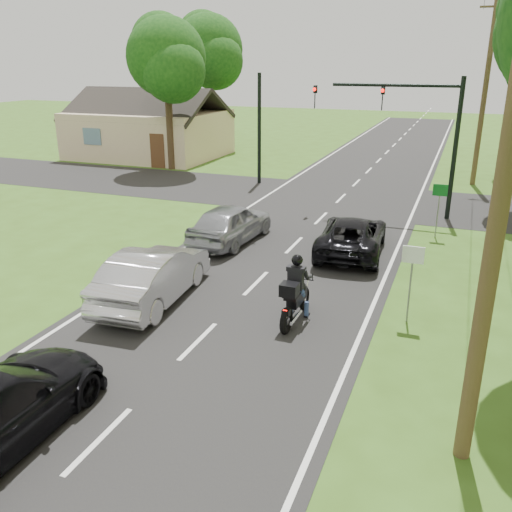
# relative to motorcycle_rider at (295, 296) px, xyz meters

# --- Properties ---
(ground) EXTENTS (140.00, 140.00, 0.00)m
(ground) POSITION_rel_motorcycle_rider_xyz_m (-1.90, -1.93, -0.74)
(ground) COLOR #345517
(ground) RESTS_ON ground
(road) EXTENTS (8.00, 100.00, 0.01)m
(road) POSITION_rel_motorcycle_rider_xyz_m (-1.90, 8.07, -0.74)
(road) COLOR black
(road) RESTS_ON ground
(cross_road) EXTENTS (60.00, 7.00, 0.01)m
(cross_road) POSITION_rel_motorcycle_rider_xyz_m (-1.90, 14.07, -0.74)
(cross_road) COLOR black
(cross_road) RESTS_ON ground
(motorcycle_rider) EXTENTS (0.62, 2.20, 1.89)m
(motorcycle_rider) POSITION_rel_motorcycle_rider_xyz_m (0.00, 0.00, 0.00)
(motorcycle_rider) COLOR black
(motorcycle_rider) RESTS_ON ground
(dark_suv) EXTENTS (2.58, 4.91, 1.32)m
(dark_suv) POSITION_rel_motorcycle_rider_xyz_m (0.28, 6.01, -0.07)
(dark_suv) COLOR black
(dark_suv) RESTS_ON road
(silver_sedan) EXTENTS (2.03, 4.87, 1.57)m
(silver_sedan) POSITION_rel_motorcycle_rider_xyz_m (-4.19, -0.17, 0.05)
(silver_sedan) COLOR silver
(silver_sedan) RESTS_ON road
(silver_suv) EXTENTS (2.10, 4.56, 1.51)m
(silver_suv) POSITION_rel_motorcycle_rider_xyz_m (-4.29, 5.57, 0.02)
(silver_suv) COLOR #9A9CA2
(silver_suv) RESTS_ON road
(traffic_signal) EXTENTS (6.38, 0.44, 6.00)m
(traffic_signal) POSITION_rel_motorcycle_rider_xyz_m (1.43, 12.07, 3.39)
(traffic_signal) COLOR black
(traffic_signal) RESTS_ON ground
(signal_pole_far) EXTENTS (0.20, 0.20, 6.00)m
(signal_pole_far) POSITION_rel_motorcycle_rider_xyz_m (-7.10, 16.07, 2.26)
(signal_pole_far) COLOR black
(signal_pole_far) RESTS_ON ground
(utility_pole_near) EXTENTS (1.60, 0.28, 10.00)m
(utility_pole_near) POSITION_rel_motorcycle_rider_xyz_m (4.30, -3.93, 4.34)
(utility_pole_near) COLOR brown
(utility_pole_near) RESTS_ON ground
(utility_pole_far) EXTENTS (1.60, 0.28, 10.00)m
(utility_pole_far) POSITION_rel_motorcycle_rider_xyz_m (4.30, 20.07, 4.34)
(utility_pole_far) COLOR brown
(utility_pole_far) RESTS_ON ground
(sign_white) EXTENTS (0.55, 0.07, 2.12)m
(sign_white) POSITION_rel_motorcycle_rider_xyz_m (2.80, 1.05, 0.85)
(sign_white) COLOR slate
(sign_white) RESTS_ON ground
(sign_green) EXTENTS (0.55, 0.07, 2.12)m
(sign_green) POSITION_rel_motorcycle_rider_xyz_m (3.00, 9.05, 0.85)
(sign_green) COLOR slate
(sign_green) RESTS_ON ground
(tree_left_near) EXTENTS (5.12, 4.96, 9.22)m
(tree_left_near) POSITION_rel_motorcycle_rider_xyz_m (-13.63, 17.86, 5.79)
(tree_left_near) COLOR #332316
(tree_left_near) RESTS_ON ground
(tree_left_far) EXTENTS (5.76, 5.58, 10.14)m
(tree_left_far) POSITION_rel_motorcycle_rider_xyz_m (-15.60, 27.83, 6.39)
(tree_left_far) COLOR #332316
(tree_left_far) RESTS_ON ground
(house) EXTENTS (10.20, 8.00, 4.84)m
(house) POSITION_rel_motorcycle_rider_xyz_m (-17.90, 22.07, 1.03)
(house) COLOR tan
(house) RESTS_ON ground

